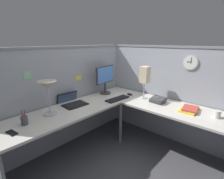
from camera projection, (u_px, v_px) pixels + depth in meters
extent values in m
plane|color=#47474C|center=(122.00, 150.00, 2.69)|extent=(6.80, 6.80, 0.00)
cube|color=#999EA8|center=(66.00, 97.00, 2.77)|extent=(2.57, 0.10, 1.55)
cube|color=gray|center=(62.00, 47.00, 2.55)|extent=(2.57, 0.12, 0.03)
cube|color=#999EA8|center=(166.00, 94.00, 2.92)|extent=(0.10, 2.37, 1.55)
cube|color=gray|center=(171.00, 47.00, 2.70)|extent=(0.12, 2.37, 0.03)
cube|color=beige|center=(82.00, 107.00, 2.52)|extent=(2.35, 0.66, 0.03)
cube|color=beige|center=(176.00, 109.00, 2.43)|extent=(0.66, 1.49, 0.03)
cylinder|color=slate|center=(120.00, 123.00, 2.81)|extent=(0.05, 0.05, 0.70)
cylinder|color=#38383D|center=(105.00, 93.00, 3.11)|extent=(0.20, 0.20, 0.02)
cylinder|color=#38383D|center=(105.00, 88.00, 3.08)|extent=(0.04, 0.04, 0.20)
cube|color=#38383D|center=(105.00, 75.00, 3.01)|extent=(0.46, 0.09, 0.30)
cube|color=#4C84D8|center=(106.00, 75.00, 3.00)|extent=(0.42, 0.06, 0.26)
cube|color=black|center=(75.00, 105.00, 2.54)|extent=(0.35, 0.26, 0.02)
cube|color=black|center=(75.00, 104.00, 2.54)|extent=(0.30, 0.19, 0.00)
cube|color=black|center=(67.00, 99.00, 2.69)|extent=(0.34, 0.09, 0.22)
cube|color=#384C72|center=(67.00, 99.00, 2.68)|extent=(0.31, 0.07, 0.18)
cube|color=black|center=(117.00, 99.00, 2.79)|extent=(0.44, 0.17, 0.02)
ellipsoid|color=black|center=(130.00, 94.00, 3.01)|extent=(0.06, 0.10, 0.03)
cylinder|color=#B7BABF|center=(50.00, 114.00, 2.23)|extent=(0.17, 0.17, 0.02)
cylinder|color=#B7BABF|center=(49.00, 100.00, 2.18)|extent=(0.02, 0.02, 0.38)
cone|color=#B2A88C|center=(47.00, 85.00, 2.12)|extent=(0.24, 0.24, 0.09)
cylinder|color=#4C4C51|center=(24.00, 121.00, 1.95)|extent=(0.08, 0.08, 0.10)
cylinder|color=#1E1EB2|center=(22.00, 115.00, 1.93)|extent=(0.01, 0.02, 0.13)
cylinder|color=#B21E1E|center=(25.00, 115.00, 1.93)|extent=(0.01, 0.01, 0.13)
cylinder|color=#D8591E|center=(23.00, 114.00, 1.94)|extent=(0.03, 0.03, 0.01)
cube|color=black|center=(12.00, 133.00, 1.77)|extent=(0.09, 0.15, 0.01)
cube|color=#38383D|center=(158.00, 100.00, 2.65)|extent=(0.20, 0.21, 0.10)
cube|color=#8CA58C|center=(156.00, 97.00, 2.66)|extent=(0.02, 0.09, 0.04)
cube|color=#38383D|center=(163.00, 100.00, 2.59)|extent=(0.19, 0.05, 0.04)
cube|color=yellow|center=(189.00, 110.00, 2.34)|extent=(0.29, 0.22, 0.02)
cube|color=#BF3F38|center=(190.00, 108.00, 2.33)|extent=(0.29, 0.23, 0.02)
cylinder|color=#B7BABF|center=(144.00, 98.00, 2.85)|extent=(0.11, 0.11, 0.01)
cylinder|color=#B7BABF|center=(144.00, 90.00, 2.82)|extent=(0.02, 0.02, 0.27)
cube|color=beige|center=(145.00, 75.00, 2.74)|extent=(0.13, 0.13, 0.26)
cylinder|color=silver|center=(217.00, 114.00, 2.12)|extent=(0.08, 0.08, 0.10)
cylinder|color=#B7BABF|center=(191.00, 63.00, 2.50)|extent=(0.03, 0.22, 0.22)
cylinder|color=white|center=(190.00, 63.00, 2.49)|extent=(0.00, 0.19, 0.19)
cube|color=black|center=(189.00, 62.00, 2.50)|extent=(0.00, 0.06, 0.01)
cube|color=black|center=(191.00, 60.00, 2.47)|extent=(0.00, 0.01, 0.08)
cube|color=#EAD84C|center=(79.00, 78.00, 2.82)|extent=(0.11, 0.00, 0.07)
cube|color=#8CCC99|center=(27.00, 75.00, 2.20)|extent=(0.09, 0.00, 0.10)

